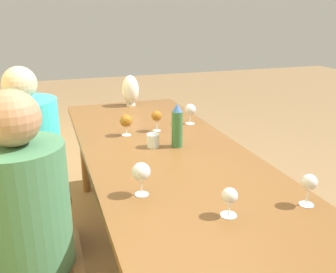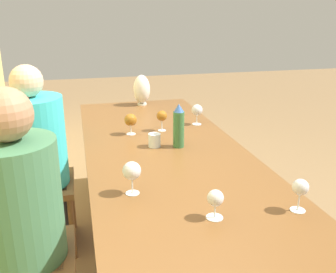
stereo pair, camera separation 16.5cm
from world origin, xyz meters
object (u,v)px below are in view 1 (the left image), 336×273
at_px(wine_glass_1, 126,121).
at_px(person_far, 32,161).
at_px(water_bottle, 177,126).
at_px(chair_near, 12,256).
at_px(chair_far, 19,182).
at_px(vase, 130,90).
at_px(wine_glass_5, 309,183).
at_px(water_tumbler, 153,141).
at_px(wine_glass_4, 190,110).
at_px(person_near, 30,224).
at_px(wine_glass_2, 157,116).
at_px(wine_glass_0, 229,197).
at_px(wine_glass_3, 141,172).

xyz_separation_m(wine_glass_1, person_far, (0.01, 0.59, -0.20)).
distance_m(water_bottle, chair_near, 1.10).
xyz_separation_m(wine_glass_1, chair_near, (-0.78, 0.69, -0.33)).
xyz_separation_m(water_bottle, chair_far, (0.31, 0.93, -0.36)).
relative_size(vase, person_far, 0.21).
bearing_deg(wine_glass_5, water_tumbler, 25.20).
xyz_separation_m(wine_glass_4, wine_glass_5, (-1.26, -0.03, -0.00)).
height_order(wine_glass_4, person_near, person_near).
bearing_deg(person_far, wine_glass_2, -88.66).
xyz_separation_m(wine_glass_1, wine_glass_2, (0.03, -0.21, 0.01)).
xyz_separation_m(wine_glass_0, person_far, (1.13, 0.76, -0.19)).
relative_size(wine_glass_1, wine_glass_5, 1.00).
height_order(water_bottle, vase, water_bottle).
height_order(chair_near, person_far, person_far).
distance_m(wine_glass_1, wine_glass_5, 1.26).
xyz_separation_m(wine_glass_3, person_far, (0.84, 0.48, -0.21)).
bearing_deg(person_near, wine_glass_2, -45.33).
bearing_deg(wine_glass_1, wine_glass_0, -171.61).
xyz_separation_m(wine_glass_2, wine_glass_3, (-0.86, 0.33, 0.01)).
bearing_deg(vase, wine_glass_2, -179.75).
xyz_separation_m(water_bottle, vase, (1.08, 0.03, 0.01)).
xyz_separation_m(wine_glass_0, wine_glass_2, (1.14, -0.05, 0.02)).
distance_m(chair_near, person_far, 0.80).
xyz_separation_m(wine_glass_4, person_near, (-0.89, 1.09, -0.20)).
relative_size(wine_glass_5, person_far, 0.11).
distance_m(chair_near, chair_far, 0.78).
xyz_separation_m(wine_glass_2, chair_far, (-0.02, 0.90, -0.33)).
height_order(water_bottle, wine_glass_2, water_bottle).
xyz_separation_m(wine_glass_3, chair_near, (0.06, 0.57, -0.34)).
bearing_deg(wine_glass_5, wine_glass_0, 85.50).
bearing_deg(chair_far, person_near, -173.27).
bearing_deg(person_near, wine_glass_4, -50.82).
bearing_deg(wine_glass_4, chair_far, 94.96).
bearing_deg(wine_glass_3, water_bottle, -34.05).
bearing_deg(wine_glass_5, chair_near, 72.89).
height_order(wine_glass_1, chair_far, chair_far).
bearing_deg(wine_glass_4, wine_glass_0, 165.17).
bearing_deg(chair_near, person_far, -6.81).
relative_size(wine_glass_3, person_far, 0.12).
distance_m(vase, wine_glass_1, 0.81).
xyz_separation_m(water_bottle, wine_glass_4, (0.41, -0.25, -0.03)).
bearing_deg(vase, person_far, 133.65).
distance_m(water_tumbler, wine_glass_4, 0.55).
height_order(wine_glass_0, chair_far, chair_far).
bearing_deg(water_tumbler, person_near, 125.98).
height_order(water_bottle, wine_glass_4, water_bottle).
xyz_separation_m(wine_glass_4, person_far, (-0.10, 1.08, -0.21)).
bearing_deg(wine_glass_5, vase, 8.97).
relative_size(wine_glass_3, wine_glass_5, 1.09).
height_order(wine_glass_4, wine_glass_5, wine_glass_4).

